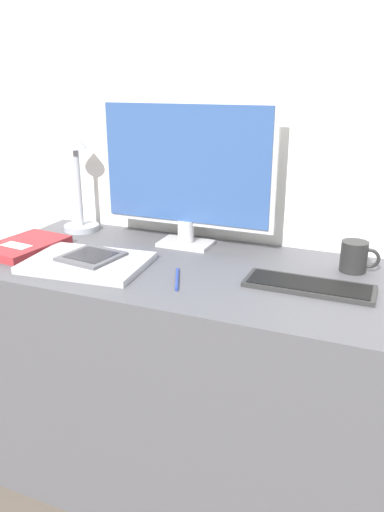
# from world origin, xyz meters

# --- Properties ---
(wall_back) EXTENTS (3.60, 0.05, 2.40)m
(wall_back) POSITION_xyz_m (0.00, 0.58, 1.20)
(wall_back) COLOR silver
(wall_back) RESTS_ON ground_plane
(desk) EXTENTS (1.33, 0.58, 0.76)m
(desk) POSITION_xyz_m (0.00, 0.25, 0.38)
(desk) COLOR #4C4C51
(desk) RESTS_ON ground_plane
(monitor) EXTENTS (0.58, 0.11, 0.46)m
(monitor) POSITION_xyz_m (-0.10, 0.44, 1.00)
(monitor) COLOR #B7B7BC
(monitor) RESTS_ON desk
(keyboard) EXTENTS (0.33, 0.12, 0.01)m
(keyboard) POSITION_xyz_m (0.34, 0.23, 0.76)
(keyboard) COLOR #282828
(keyboard) RESTS_ON desk
(laptop) EXTENTS (0.36, 0.28, 0.02)m
(laptop) POSITION_xyz_m (-0.29, 0.15, 0.77)
(laptop) COLOR #A3A3A8
(laptop) RESTS_ON desk
(ereader) EXTENTS (0.18, 0.18, 0.01)m
(ereader) POSITION_xyz_m (-0.28, 0.16, 0.78)
(ereader) COLOR #4C4C51
(ereader) RESTS_ON laptop
(desk_lamp) EXTENTS (0.12, 0.12, 0.35)m
(desk_lamp) POSITION_xyz_m (-0.51, 0.45, 0.94)
(desk_lamp) COLOR #999EA8
(desk_lamp) RESTS_ON desk
(notebook) EXTENTS (0.20, 0.27, 0.03)m
(notebook) POSITION_xyz_m (-0.56, 0.20, 0.77)
(notebook) COLOR maroon
(notebook) RESTS_ON desk
(coffee_mug) EXTENTS (0.11, 0.08, 0.09)m
(coffee_mug) POSITION_xyz_m (0.43, 0.40, 0.80)
(coffee_mug) COLOR black
(coffee_mug) RESTS_ON desk
(pen) EXTENTS (0.07, 0.14, 0.01)m
(pen) POSITION_xyz_m (0.00, 0.15, 0.76)
(pen) COLOR navy
(pen) RESTS_ON desk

